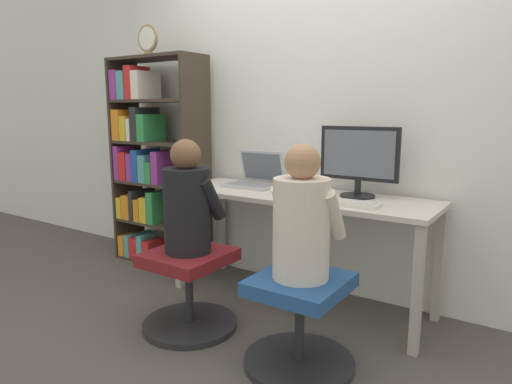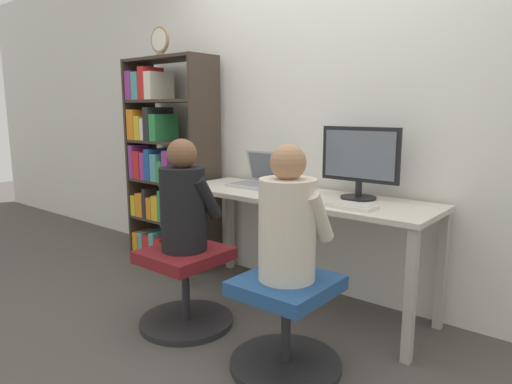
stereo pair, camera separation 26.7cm
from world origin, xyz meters
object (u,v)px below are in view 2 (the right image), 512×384
at_px(office_chair_right, 186,286).
at_px(person_at_monitor, 288,221).
at_px(keyboard, 338,204).
at_px(office_chair_left, 286,322).
at_px(laptop, 259,179).
at_px(person_at_laptop, 184,202).
at_px(bookshelf, 161,162).
at_px(desktop_monitor, 359,162).
at_px(desk_clock, 160,41).

height_order(office_chair_right, person_at_monitor, person_at_monitor).
xyz_separation_m(keyboard, person_at_monitor, (0.02, -0.51, 0.00)).
height_order(office_chair_left, person_at_monitor, person_at_monitor).
height_order(keyboard, office_chair_right, keyboard).
relative_size(laptop, person_at_monitor, 0.56).
bearing_deg(keyboard, person_at_laptop, -144.39).
distance_m(person_at_monitor, bookshelf, 1.98).
distance_m(office_chair_right, bookshelf, 1.46).
bearing_deg(keyboard, office_chair_right, -144.13).
relative_size(desktop_monitor, bookshelf, 0.30).
xyz_separation_m(laptop, keyboard, (0.77, -0.25, -0.04)).
bearing_deg(laptop, person_at_monitor, -44.04).
bearing_deg(bookshelf, desktop_monitor, 1.20).
height_order(office_chair_right, desk_clock, desk_clock).
height_order(office_chair_right, person_at_laptop, person_at_laptop).
relative_size(office_chair_right, bookshelf, 0.33).
bearing_deg(office_chair_left, desk_clock, 158.60).
xyz_separation_m(keyboard, desk_clock, (-1.68, 0.15, 1.05)).
distance_m(desktop_monitor, bookshelf, 1.81).
bearing_deg(person_at_laptop, keyboard, 35.61).
xyz_separation_m(person_at_monitor, desk_clock, (-1.70, 0.66, 1.05)).
bearing_deg(bookshelf, office_chair_left, -22.12).
distance_m(laptop, desk_clock, 1.37).
height_order(keyboard, person_at_monitor, person_at_monitor).
bearing_deg(desktop_monitor, office_chair_left, -87.78).
distance_m(keyboard, bookshelf, 1.83).
bearing_deg(desk_clock, keyboard, -5.02).
relative_size(keyboard, person_at_monitor, 0.67).
bearing_deg(keyboard, person_at_monitor, -87.59).
xyz_separation_m(office_chair_left, office_chair_right, (-0.74, 0.00, 0.00)).
xyz_separation_m(person_at_monitor, person_at_laptop, (-0.74, 0.00, -0.00)).
bearing_deg(office_chair_right, office_chair_left, -0.26).
height_order(laptop, keyboard, laptop).
distance_m(person_at_laptop, bookshelf, 1.33).
bearing_deg(person_at_laptop, desk_clock, 145.72).
bearing_deg(office_chair_left, bookshelf, 157.88).
height_order(desktop_monitor, person_at_monitor, desktop_monitor).
xyz_separation_m(desktop_monitor, person_at_monitor, (0.03, -0.78, -0.21)).
bearing_deg(office_chair_left, person_at_monitor, 90.00).
xyz_separation_m(person_at_laptop, desk_clock, (-0.97, 0.66, 1.05)).
xyz_separation_m(office_chair_right, person_at_monitor, (0.74, 0.00, 0.51)).
bearing_deg(person_at_monitor, person_at_laptop, 179.74).
bearing_deg(office_chair_right, laptop, 93.93).
distance_m(office_chair_right, person_at_laptop, 0.51).
relative_size(laptop, desk_clock, 1.67).
bearing_deg(desktop_monitor, person_at_laptop, -132.23).
bearing_deg(person_at_laptop, person_at_monitor, -0.26).
distance_m(keyboard, person_at_laptop, 0.88).
height_order(laptop, desk_clock, desk_clock).
bearing_deg(person_at_laptop, bookshelf, 146.18).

